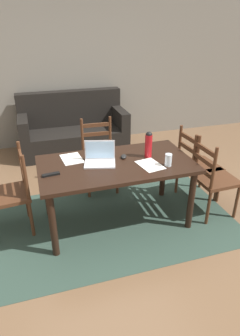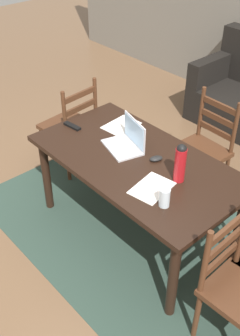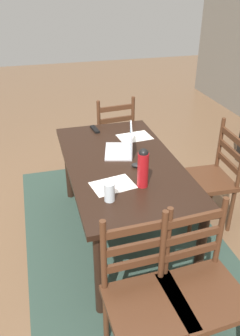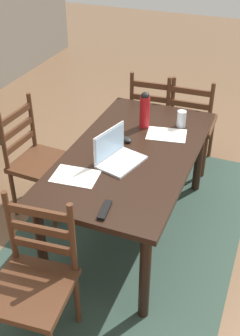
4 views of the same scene
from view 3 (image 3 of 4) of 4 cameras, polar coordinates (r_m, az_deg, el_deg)
name	(u,v)px [view 3 (image 3 of 4)]	position (r m, az deg, el deg)	size (l,w,h in m)	color
ground_plane	(122,234)	(3.18, 0.36, -10.87)	(14.00, 14.00, 0.00)	brown
area_rug	(122,234)	(3.18, 0.36, -10.83)	(2.65, 1.69, 0.01)	#2D4238
dining_table	(122,172)	(2.80, 0.40, -0.65)	(1.63, 0.88, 0.74)	black
chair_right_far	(202,288)	(2.18, 13.36, -18.73)	(0.47, 0.47, 0.95)	#4C2B19
chair_left_far	(111,137)	(3.88, -1.44, 5.19)	(0.48, 0.48, 0.95)	#4C2B19
chair_right_near	(145,301)	(2.07, 4.12, -21.08)	(0.45, 0.45, 0.95)	#4C2B19
chair_far_head	(210,178)	(3.18, 14.61, -1.67)	(0.46, 0.46, 0.95)	#4C2B19
laptop	(124,146)	(2.88, 0.66, 3.65)	(0.37, 0.30, 0.23)	silver
water_bottle	(143,167)	(2.38, 3.82, 0.15)	(0.08, 0.08, 0.29)	#A81419
drinking_glass	(110,192)	(2.26, -1.75, -4.00)	(0.07, 0.07, 0.13)	silver
computer_mouse	(138,165)	(2.68, 2.96, 0.47)	(0.06, 0.10, 0.03)	black
tv_remote	(95,129)	(3.34, -4.18, 6.41)	(0.04, 0.17, 0.02)	black
paper_stack_left	(134,137)	(3.19, 2.41, 5.16)	(0.21, 0.30, 0.00)	white
paper_stack_right	(113,185)	(2.45, -1.20, -2.86)	(0.21, 0.30, 0.00)	white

